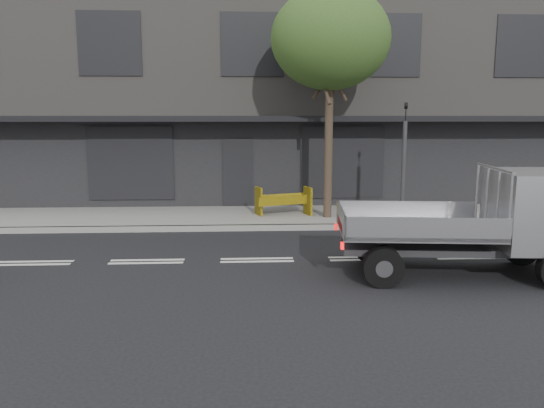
{
  "coord_description": "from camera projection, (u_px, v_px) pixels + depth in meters",
  "views": [
    {
      "loc": [
        -0.24,
        -11.28,
        3.12
      ],
      "look_at": [
        0.35,
        0.5,
        1.17
      ],
      "focal_mm": 35.0,
      "sensor_mm": 36.0,
      "label": 1
    }
  ],
  "objects": [
    {
      "name": "ground",
      "position": [
        257.0,
        260.0,
        11.64
      ],
      "size": [
        80.0,
        80.0,
        0.0
      ],
      "primitive_type": "plane",
      "color": "black",
      "rests_on": "ground"
    },
    {
      "name": "building_main",
      "position": [
        251.0,
        95.0,
        22.12
      ],
      "size": [
        26.0,
        10.0,
        8.0
      ],
      "primitive_type": "cube",
      "color": "slate",
      "rests_on": "ground"
    },
    {
      "name": "flatbed_ute",
      "position": [
        516.0,
        214.0,
        10.33
      ],
      "size": [
        4.86,
        2.36,
        2.18
      ],
      "rotation": [
        0.0,
        0.0,
        -0.1
      ],
      "color": "black",
      "rests_on": "ground"
    },
    {
      "name": "sidewalk",
      "position": [
        254.0,
        217.0,
        16.26
      ],
      "size": [
        32.0,
        3.2,
        0.15
      ],
      "primitive_type": "cube",
      "color": "gray",
      "rests_on": "ground"
    },
    {
      "name": "kerb",
      "position": [
        255.0,
        228.0,
        14.68
      ],
      "size": [
        32.0,
        0.2,
        0.15
      ],
      "primitive_type": "cube",
      "color": "gray",
      "rests_on": "ground"
    },
    {
      "name": "street_tree",
      "position": [
        330.0,
        39.0,
        15.02
      ],
      "size": [
        3.4,
        3.4,
        6.74
      ],
      "color": "#382B21",
      "rests_on": "ground"
    },
    {
      "name": "construction_barrier",
      "position": [
        284.0,
        202.0,
        15.87
      ],
      "size": [
        1.73,
        1.12,
        0.9
      ],
      "primitive_type": null,
      "rotation": [
        0.0,
        0.0,
        0.32
      ],
      "color": "yellow",
      "rests_on": "sidewalk"
    },
    {
      "name": "traffic_light_pole",
      "position": [
        403.0,
        169.0,
        14.88
      ],
      "size": [
        0.12,
        0.12,
        3.5
      ],
      "color": "#2D2D30",
      "rests_on": "ground"
    }
  ]
}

